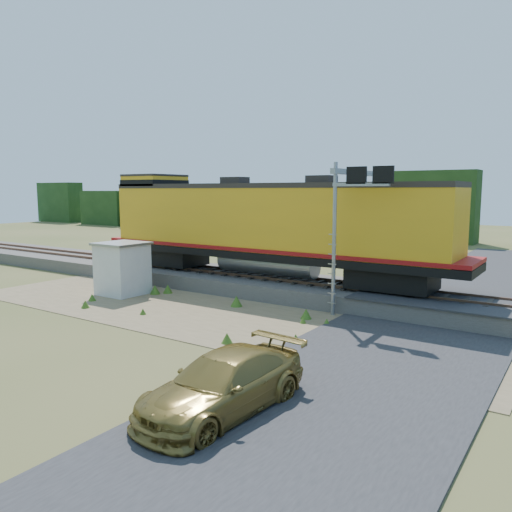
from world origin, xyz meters
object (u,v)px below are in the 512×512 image
Objects in this scene: signal_gantry at (361,200)px; shed at (123,268)px; car at (223,384)px; locomotive at (262,224)px.

shed is at bearing -159.69° from signal_gantry.
car is at bearing -82.71° from signal_gantry.
shed is 0.55× the size of car.
locomotive is 6.13m from signal_gantry.
shed is (-5.65, -4.94, -2.28)m from locomotive.
signal_gantry is (5.94, -0.65, 1.38)m from locomotive.
car is (13.20, -8.31, -0.68)m from shed.
shed is 0.42× the size of signal_gantry.
locomotive is 7.84m from shed.
signal_gantry reaches higher than locomotive.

